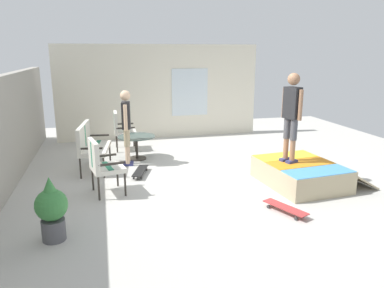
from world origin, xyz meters
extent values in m
cube|color=beige|center=(0.00, 0.00, -0.05)|extent=(12.00, 12.00, 0.10)
cube|color=#9E998E|center=(0.00, 4.00, 1.05)|extent=(9.00, 0.20, 2.11)
cube|color=silver|center=(3.80, 0.50, 1.37)|extent=(0.20, 6.00, 2.75)
cube|color=silver|center=(3.69, -0.40, 1.35)|extent=(0.03, 1.10, 1.40)
cube|color=tan|center=(-0.99, -1.50, 0.22)|extent=(1.73, 1.45, 0.43)
cube|color=#4C99D8|center=(-1.53, -1.55, 0.44)|extent=(0.64, 1.30, 0.01)
cube|color=orange|center=(-0.99, -1.50, 0.44)|extent=(0.64, 1.30, 0.01)
cube|color=yellow|center=(-0.46, -1.44, 0.44)|extent=(0.64, 1.30, 0.01)
cylinder|color=#B2B2B7|center=(-1.05, -0.87, 0.41)|extent=(1.55, 0.20, 0.05)
cube|color=tan|center=(-0.90, -2.41, 0.19)|extent=(1.63, 0.76, 0.36)
cylinder|color=#2D2823|center=(0.32, 2.23, 0.22)|extent=(0.04, 0.04, 0.44)
cylinder|color=#2D2823|center=(1.48, 2.08, 0.22)|extent=(0.04, 0.04, 0.44)
cylinder|color=#2D2823|center=(0.38, 2.69, 0.22)|extent=(0.04, 0.04, 0.44)
cylinder|color=#2D2823|center=(1.54, 2.54, 0.22)|extent=(0.04, 0.04, 0.44)
cube|color=silver|center=(0.93, 2.38, 0.48)|extent=(1.31, 0.71, 0.08)
cube|color=#338C66|center=(0.93, 2.38, 0.52)|extent=(1.21, 0.26, 0.00)
cube|color=silver|center=(0.96, 2.62, 0.77)|extent=(1.25, 0.24, 0.50)
cube|color=#338C66|center=(0.96, 2.62, 0.77)|extent=(0.11, 0.10, 0.46)
cube|color=#2D2823|center=(0.33, 2.46, 0.64)|extent=(0.10, 0.47, 0.04)
cube|color=#2D2823|center=(1.53, 2.31, 0.64)|extent=(0.10, 0.47, 0.04)
cylinder|color=#2D2823|center=(2.25, 1.40, 0.22)|extent=(0.04, 0.04, 0.44)
cylinder|color=#2D2823|center=(2.79, 1.40, 0.22)|extent=(0.04, 0.04, 0.44)
cylinder|color=#2D2823|center=(2.25, 1.87, 0.22)|extent=(0.04, 0.04, 0.44)
cylinder|color=#2D2823|center=(2.79, 1.87, 0.22)|extent=(0.04, 0.04, 0.44)
cube|color=silver|center=(2.52, 1.64, 0.48)|extent=(0.63, 0.56, 0.08)
cube|color=#338C66|center=(2.52, 1.64, 0.52)|extent=(0.58, 0.11, 0.00)
cube|color=silver|center=(2.52, 1.87, 0.77)|extent=(0.62, 0.09, 0.50)
cube|color=#338C66|center=(2.52, 1.87, 0.77)|extent=(0.10, 0.09, 0.46)
cube|color=#2D2823|center=(2.23, 1.64, 0.64)|extent=(0.05, 0.47, 0.04)
cube|color=#2D2823|center=(2.81, 1.63, 0.64)|extent=(0.05, 0.47, 0.04)
cylinder|color=#2D2823|center=(-0.78, 1.87, 0.22)|extent=(0.04, 0.04, 0.44)
cylinder|color=#2D2823|center=(-0.25, 1.98, 0.22)|extent=(0.04, 0.04, 0.44)
cylinder|color=#2D2823|center=(-0.87, 2.33, 0.22)|extent=(0.04, 0.04, 0.44)
cylinder|color=#2D2823|center=(-0.35, 2.44, 0.22)|extent=(0.04, 0.04, 0.44)
cube|color=silver|center=(-0.56, 2.15, 0.48)|extent=(0.72, 0.67, 0.08)
cube|color=#338C66|center=(-0.56, 2.15, 0.52)|extent=(0.59, 0.22, 0.00)
cube|color=silver|center=(-0.61, 2.38, 0.77)|extent=(0.62, 0.21, 0.50)
cube|color=#338C66|center=(-0.61, 2.38, 0.77)|extent=(0.12, 0.10, 0.46)
cube|color=#2D2823|center=(-0.84, 2.09, 0.64)|extent=(0.14, 0.47, 0.04)
cube|color=#2D2823|center=(-0.28, 2.21, 0.64)|extent=(0.14, 0.47, 0.04)
cylinder|color=#2D2823|center=(1.54, 1.44, 0.28)|extent=(0.06, 0.06, 0.55)
cylinder|color=#2D2823|center=(1.54, 1.44, 0.01)|extent=(0.44, 0.44, 0.03)
cylinder|color=#425651|center=(1.54, 1.44, 0.56)|extent=(0.90, 0.90, 0.02)
cube|color=navy|center=(1.05, 1.69, 0.03)|extent=(0.14, 0.25, 0.05)
cylinder|color=beige|center=(1.05, 1.69, 0.25)|extent=(0.10, 0.10, 0.40)
cylinder|color=tan|center=(1.05, 1.69, 0.65)|extent=(0.13, 0.13, 0.40)
cube|color=navy|center=(1.21, 1.67, 0.03)|extent=(0.14, 0.25, 0.05)
cylinder|color=beige|center=(1.21, 1.67, 0.25)|extent=(0.10, 0.10, 0.40)
cylinder|color=tan|center=(1.21, 1.67, 0.65)|extent=(0.13, 0.13, 0.40)
cube|color=#262628|center=(1.13, 1.68, 1.15)|extent=(0.34, 0.22, 0.60)
sphere|color=beige|center=(1.13, 1.68, 1.60)|extent=(0.23, 0.23, 0.23)
cylinder|color=beige|center=(0.93, 1.71, 1.13)|extent=(0.08, 0.08, 0.57)
cylinder|color=beige|center=(1.33, 1.66, 1.13)|extent=(0.08, 0.08, 0.57)
cube|color=navy|center=(-0.94, -1.33, 0.47)|extent=(0.18, 0.26, 0.05)
cylinder|color=#9E7051|center=(-0.94, -1.33, 0.69)|extent=(0.10, 0.10, 0.40)
cylinder|color=#4C4C51|center=(-0.94, -1.33, 1.10)|extent=(0.13, 0.13, 0.40)
cube|color=navy|center=(-0.78, -1.27, 0.47)|extent=(0.18, 0.26, 0.05)
cylinder|color=#9E7051|center=(-0.78, -1.27, 0.69)|extent=(0.10, 0.10, 0.40)
cylinder|color=#4C4C51|center=(-0.78, -1.27, 1.10)|extent=(0.13, 0.13, 0.40)
cube|color=#262628|center=(-0.86, -1.30, 1.60)|extent=(0.36, 0.27, 0.60)
sphere|color=#9E7051|center=(-0.86, -1.30, 2.04)|extent=(0.23, 0.23, 0.23)
cylinder|color=#9E7051|center=(-1.05, -1.36, 1.58)|extent=(0.08, 0.08, 0.57)
cylinder|color=#9E7051|center=(-0.67, -1.23, 1.58)|extent=(0.08, 0.08, 0.57)
cube|color=black|center=(0.33, 1.48, 0.09)|extent=(0.82, 0.44, 0.02)
cylinder|color=#333333|center=(0.57, 1.32, 0.03)|extent=(0.06, 0.05, 0.06)
cylinder|color=#333333|center=(0.62, 1.48, 0.03)|extent=(0.06, 0.05, 0.06)
cylinder|color=#333333|center=(0.04, 1.49, 0.03)|extent=(0.06, 0.05, 0.06)
cylinder|color=#333333|center=(0.09, 1.65, 0.03)|extent=(0.06, 0.05, 0.06)
cube|color=#B23838|center=(-2.12, -0.60, 0.09)|extent=(0.81, 0.50, 0.02)
cylinder|color=#333333|center=(-1.83, -0.56, 0.03)|extent=(0.06, 0.05, 0.06)
cylinder|color=#333333|center=(-1.90, -0.41, 0.03)|extent=(0.06, 0.05, 0.06)
cylinder|color=#333333|center=(-2.35, -0.78, 0.03)|extent=(0.06, 0.05, 0.06)
cylinder|color=#333333|center=(-2.41, -0.63, 0.03)|extent=(0.06, 0.05, 0.06)
cylinder|color=#515156|center=(-2.16, 2.94, 0.15)|extent=(0.32, 0.32, 0.30)
sphere|color=#387F3D|center=(-2.16, 2.94, 0.52)|extent=(0.44, 0.44, 0.44)
cone|color=#387F3D|center=(-2.16, 2.94, 0.78)|extent=(0.24, 0.24, 0.28)
camera|label=1|loc=(-7.10, 2.18, 2.54)|focal=34.32mm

